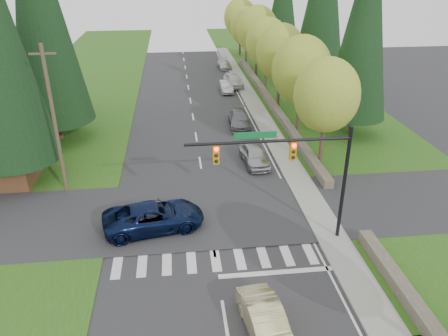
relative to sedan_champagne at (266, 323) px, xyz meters
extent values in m
plane|color=#28282B|center=(-1.62, 2.18, -0.71)|extent=(120.00, 120.00, 0.00)
cube|color=#295015|center=(11.38, 22.18, -0.68)|extent=(14.00, 110.00, 0.06)
cube|color=#295015|center=(-14.62, 22.18, -0.68)|extent=(14.00, 110.00, 0.06)
cube|color=#28282B|center=(-1.62, 10.18, -0.71)|extent=(120.00, 8.00, 0.10)
cube|color=gray|center=(5.28, 24.18, -0.64)|extent=(1.80, 80.00, 0.13)
cube|color=gray|center=(4.43, 24.18, -0.64)|extent=(0.20, 80.00, 0.13)
cube|color=#4C4438|center=(6.98, -0.82, -0.36)|extent=(0.70, 14.00, 0.70)
cube|color=#4C4438|center=(6.98, 32.18, -0.36)|extent=(0.70, 40.00, 0.70)
cylinder|color=black|center=(5.58, 6.68, 2.69)|extent=(0.20, 0.20, 6.80)
cylinder|color=black|center=(1.28, 6.68, 5.49)|extent=(8.60, 0.16, 0.16)
cube|color=#0C662D|center=(0.58, 6.73, 5.84)|extent=(2.20, 0.04, 0.35)
cube|color=#BF8C0C|center=(2.58, 6.68, 4.89)|extent=(0.32, 0.24, 1.00)
sphere|color=#FF0C05|center=(2.58, 6.54, 5.24)|extent=(0.22, 0.22, 0.22)
cube|color=#BF8C0C|center=(-1.42, 6.68, 4.89)|extent=(0.32, 0.24, 1.00)
sphere|color=#FF0C05|center=(-1.42, 6.54, 5.24)|extent=(0.22, 0.22, 0.22)
cylinder|color=#473828|center=(-11.12, 14.18, 4.29)|extent=(0.24, 0.24, 10.00)
cube|color=#473828|center=(-11.12, 14.18, 8.69)|extent=(1.60, 0.10, 0.12)
cylinder|color=#38281C|center=(7.58, 16.18, 1.67)|extent=(0.32, 0.32, 4.76)
ellipsoid|color=olive|center=(7.58, 16.18, 4.90)|extent=(4.80, 4.80, 5.52)
cylinder|color=#38281C|center=(7.68, 23.18, 1.76)|extent=(0.32, 0.32, 4.93)
ellipsoid|color=olive|center=(7.68, 23.18, 5.10)|extent=(5.20, 5.20, 5.98)
cylinder|color=#38281C|center=(7.48, 30.18, 1.81)|extent=(0.32, 0.32, 5.04)
ellipsoid|color=olive|center=(7.48, 30.18, 5.23)|extent=(5.00, 5.00, 5.75)
cylinder|color=#38281C|center=(7.58, 37.18, 1.70)|extent=(0.32, 0.32, 4.82)
ellipsoid|color=olive|center=(7.58, 37.18, 4.97)|extent=(5.00, 5.00, 5.75)
cylinder|color=#38281C|center=(7.68, 44.18, 1.87)|extent=(0.32, 0.32, 5.15)
ellipsoid|color=olive|center=(7.68, 44.18, 5.36)|extent=(5.40, 5.40, 6.21)
cylinder|color=#38281C|center=(7.48, 51.18, 1.64)|extent=(0.32, 0.32, 4.70)
ellipsoid|color=olive|center=(7.48, 51.18, 4.84)|extent=(4.80, 4.80, 5.52)
cylinder|color=#38281C|center=(7.58, 58.18, 1.78)|extent=(0.32, 0.32, 4.98)
ellipsoid|color=olive|center=(7.58, 58.18, 5.17)|extent=(5.20, 5.20, 5.98)
cylinder|color=#38281C|center=(-14.62, 16.18, 0.29)|extent=(0.50, 0.50, 2.00)
cylinder|color=#38281C|center=(-13.62, 24.18, 0.29)|extent=(0.50, 0.50, 2.00)
cone|color=black|center=(-13.62, 24.18, 10.59)|extent=(6.46, 6.46, 19.00)
cylinder|color=#38281C|center=(-15.62, 30.18, 0.29)|extent=(0.50, 0.50, 2.00)
cone|color=black|center=(-15.62, 30.18, 9.59)|extent=(5.78, 5.78, 17.00)
cylinder|color=#38281C|center=(12.38, 22.18, 0.29)|extent=(0.50, 0.50, 2.00)
cone|color=black|center=(12.38, 22.18, 9.09)|extent=(5.44, 5.44, 16.00)
cylinder|color=#38281C|center=(13.38, 36.18, 0.29)|extent=(0.50, 0.50, 2.00)
cylinder|color=#38281C|center=(12.38, 50.18, 0.29)|extent=(0.50, 0.50, 2.00)
imported|color=#CEC589|center=(0.00, 0.00, 0.00)|extent=(2.08, 4.46, 1.41)
imported|color=#0B1537|center=(-4.94, 8.79, 0.11)|extent=(6.31, 3.76, 1.64)
imported|color=#A7A8AC|center=(2.58, 17.01, 0.04)|extent=(2.11, 4.52, 1.50)
imported|color=slate|center=(2.65, 25.43, -0.01)|extent=(2.19, 4.90, 1.40)
imported|color=#B4B4B9|center=(2.77, 37.25, -0.07)|extent=(1.46, 3.92, 1.28)
imported|color=silver|center=(3.98, 39.37, 0.09)|extent=(2.30, 4.83, 1.59)
imported|color=#BABBBF|center=(3.98, 49.23, -0.10)|extent=(1.87, 4.25, 1.22)
camera|label=1|loc=(-3.35, -13.42, 13.97)|focal=35.00mm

